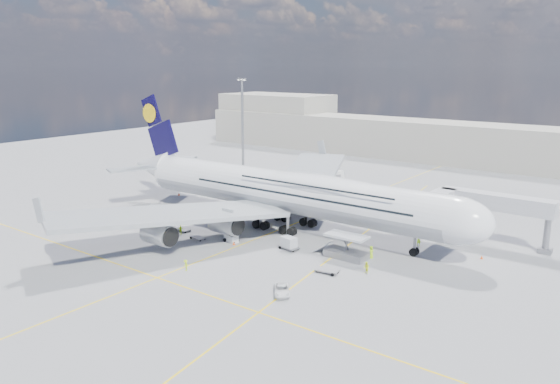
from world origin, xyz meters
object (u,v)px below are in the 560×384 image
Objects in this scene: dolly_row_c at (198,238)px; airliner at (286,191)px; baggage_tug at (231,238)px; jet_bridge at (471,204)px; light_mast at (243,124)px; cone_wing_left_outer at (266,190)px; crew_wing at (181,230)px; crew_van at (371,252)px; crew_tug at (186,265)px; cone_wing_left_inner at (259,202)px; cone_nose at (482,257)px; cone_wing_right_outer at (160,238)px; catering_truck_inner at (281,188)px; dolly_back at (155,209)px; dolly_nose_near at (289,243)px; cone_wing_right_inner at (234,243)px; dolly_nose_far at (327,270)px; dolly_row_b at (159,223)px; crew_loader at (366,268)px; cargo_loader at (345,250)px; cone_tail at (179,194)px; crew_nose at (419,240)px; service_van at (282,290)px; dolly_row_a at (183,229)px; catering_truck_outer at (330,173)px.

airliner is at bearing 70.84° from dolly_row_c.
jet_bridge is at bearing 50.20° from baggage_tug.
light_mast is 39.93× the size of cone_wing_left_outer.
jet_bridge is 49.25m from crew_wing.
crew_tug is (-18.92, -20.73, -0.14)m from crew_van.
crew_tug is 2.74× the size of cone_wing_left_inner.
cone_nose is at bearing -76.05° from crew_van.
cone_wing_right_outer is (-46.61, -23.26, 0.00)m from cone_nose.
dolly_back is at bearing -137.83° from catering_truck_inner.
cone_wing_right_inner is at bearing -145.45° from dolly_nose_near.
airliner is 23.61m from dolly_nose_far.
dolly_row_b is at bearing -66.98° from light_mast.
baggage_tug is 1.50× the size of crew_van.
dolly_row_c is at bearing -56.87° from light_mast.
light_mast is at bearing 143.26° from baggage_tug.
crew_loader is (30.37, 3.28, 0.57)m from dolly_row_c.
cone_wing_left_outer is at bearing 143.51° from cargo_loader.
airliner reaches higher than cone_wing_left_outer.
crew_loader is at bearing 11.68° from cone_wing_right_outer.
dolly_row_b is 18.95m from cone_wing_right_inner.
crew_tug is 47.42m from cone_tail.
dolly_nose_near reaches higher than crew_nose.
cone_wing_left_outer is at bearing -36.65° from light_mast.
cone_wing_right_outer is (-4.96, -4.02, -0.03)m from dolly_row_c.
service_van is at bearing -109.66° from jet_bridge.
cone_wing_left_outer reaches higher than cone_tail.
dolly_row_c is at bearing 86.80° from crew_van.
cone_tail is (-51.45, 29.92, -0.29)m from service_van.
dolly_row_a is (-43.13, -23.49, -6.52)m from jet_bridge.
service_van is at bearing -47.37° from cone_wing_left_inner.
dolly_nose_near is 29.79m from cone_nose.
crew_van reaches higher than dolly_row_c.
crew_nose is at bearing -30.69° from crew_wing.
dolly_nose_near is at bearing -36.68° from catering_truck_outer.
cone_wing_right_outer is (-30.71, -4.21, -0.09)m from dolly_nose_far.
baggage_tug is 1.70× the size of crew_wing.
airliner is 125.06× the size of cone_tail.
airliner is 42.42× the size of crew_nose.
cone_wing_left_outer is at bearing 145.03° from dolly_nose_near.
crew_loader is at bearing 4.69° from dolly_nose_near.
cone_tail is at bearing 88.79° from dolly_back.
crew_nose is at bearing 12.13° from airliner.
baggage_tug is (-32.06, -23.00, -6.11)m from jet_bridge.
dolly_nose_far is at bearing 57.04° from crew_tug.
dolly_row_b is 56.44m from cone_nose.
crew_nose is 2.92× the size of cone_wing_left_outer.
cone_tail is at bearing 137.48° from crew_nose.
baggage_tug is at bearing 31.13° from cone_wing_right_outer.
crew_nose is at bearing 36.85° from dolly_row_b.
cone_wing_left_outer is (-44.33, 15.61, -0.63)m from crew_nose.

